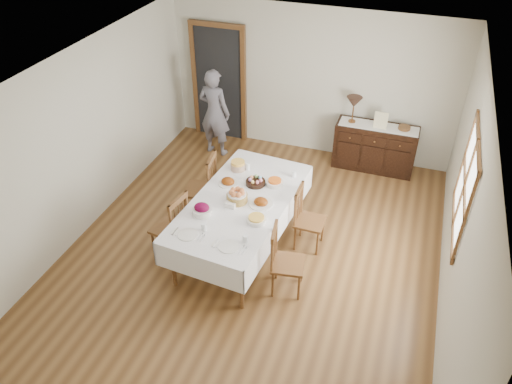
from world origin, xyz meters
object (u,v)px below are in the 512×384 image
(chair_right_near, at_px, (284,260))
(table_lamp, at_px, (354,103))
(dining_table, at_px, (241,206))
(sideboard, at_px, (375,147))
(chair_left_near, at_px, (172,226))
(chair_right_far, at_px, (307,218))
(person, at_px, (214,110))
(chair_left_far, at_px, (203,187))

(chair_right_near, bearing_deg, table_lamp, -12.73)
(dining_table, height_order, sideboard, dining_table)
(chair_left_near, height_order, chair_right_far, chair_left_near)
(dining_table, height_order, chair_left_near, chair_left_near)
(chair_right_near, bearing_deg, dining_table, 44.84)
(chair_right_far, xyz_separation_m, sideboard, (0.60, 2.35, -0.07))
(chair_right_far, bearing_deg, chair_left_near, 116.55)
(chair_left_near, bearing_deg, dining_table, 128.02)
(chair_left_near, height_order, person, person)
(chair_left_far, height_order, person, person)
(dining_table, xyz_separation_m, chair_right_far, (0.83, 0.35, -0.24))
(chair_right_far, height_order, sideboard, chair_right_far)
(sideboard, height_order, person, person)
(dining_table, height_order, person, person)
(chair_right_near, bearing_deg, chair_right_far, -12.38)
(chair_left_far, distance_m, person, 1.93)
(dining_table, bearing_deg, chair_right_near, -31.34)
(sideboard, distance_m, person, 2.85)
(chair_left_near, bearing_deg, chair_left_far, -173.24)
(table_lamp, bearing_deg, chair_right_far, -93.92)
(table_lamp, bearing_deg, person, -170.56)
(chair_right_near, height_order, person, person)
(chair_left_near, distance_m, chair_right_near, 1.60)
(chair_left_far, xyz_separation_m, chair_right_near, (1.56, -1.06, -0.05))
(chair_left_near, relative_size, chair_right_near, 1.05)
(chair_right_far, distance_m, person, 2.96)
(sideboard, bearing_deg, chair_right_near, -101.37)
(chair_right_far, bearing_deg, table_lamp, -3.20)
(dining_table, bearing_deg, person, 125.37)
(chair_left_near, xyz_separation_m, table_lamp, (1.81, 3.14, 0.66))
(chair_right_near, xyz_separation_m, table_lamp, (0.22, 3.26, 0.68))
(chair_left_near, height_order, sideboard, chair_left_near)
(table_lamp, bearing_deg, dining_table, -110.27)
(dining_table, xyz_separation_m, sideboard, (1.43, 2.70, -0.31))
(chair_left_far, xyz_separation_m, person, (-0.58, 1.81, 0.31))
(chair_left_near, bearing_deg, table_lamp, 159.09)
(chair_left_far, distance_m, chair_right_near, 1.88)
(chair_left_near, relative_size, chair_right_far, 1.07)
(chair_left_far, bearing_deg, person, -170.04)
(sideboard, bearing_deg, dining_table, -118.03)
(sideboard, xyz_separation_m, table_lamp, (-0.44, -0.00, 0.76))
(chair_left_far, xyz_separation_m, chair_right_far, (1.61, -0.14, -0.06))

